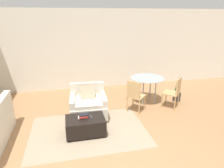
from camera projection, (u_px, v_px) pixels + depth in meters
ground_plane at (104, 155)px, 3.78m from camera, size 20.00×20.00×0.00m
wall_back at (83, 50)px, 6.93m from camera, size 12.00×0.06×2.75m
area_rug at (89, 131)px, 4.59m from camera, size 2.60×1.84×0.01m
armchair at (88, 104)px, 5.19m from camera, size 0.96×0.95×0.83m
ottoman at (85, 125)px, 4.41m from camera, size 0.85×0.56×0.39m
book_stack at (84, 116)px, 4.38m from camera, size 0.24×0.18×0.08m
tv_remote_primary at (91, 117)px, 4.41m from camera, size 0.07×0.15×0.01m
dining_table at (147, 81)px, 5.95m from camera, size 1.01×1.01×0.76m
dining_chair_near_left at (135, 94)px, 5.34m from camera, size 0.59×0.59×0.90m
dining_chair_near_right at (174, 91)px, 5.59m from camera, size 0.59×0.59×0.90m
potted_plant_small at (177, 94)px, 6.15m from camera, size 0.23×0.23×0.85m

